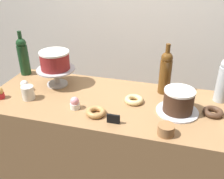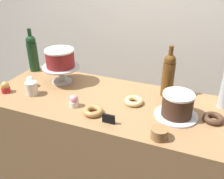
{
  "view_description": "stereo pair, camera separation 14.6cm",
  "coord_description": "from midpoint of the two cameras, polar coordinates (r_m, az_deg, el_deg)",
  "views": [
    {
      "loc": [
        0.35,
        -1.27,
        1.72
      ],
      "look_at": [
        0.0,
        0.0,
        1.02
      ],
      "focal_mm": 40.11,
      "sensor_mm": 36.0,
      "label": 1
    },
    {
      "loc": [
        0.48,
        -1.22,
        1.72
      ],
      "look_at": [
        0.0,
        0.0,
        1.02
      ],
      "focal_mm": 40.11,
      "sensor_mm": 36.0,
      "label": 2
    }
  ],
  "objects": [
    {
      "name": "chocolate_round_cake",
      "position": [
        1.42,
        17.59,
        -3.31
      ],
      "size": [
        0.17,
        0.17,
        0.13
      ],
      "color": "#3D2619",
      "rests_on": "silver_serving_platter"
    },
    {
      "name": "display_counter",
      "position": [
        1.82,
        2.39,
        -15.52
      ],
      "size": [
        1.56,
        0.61,
        0.94
      ],
      "color": "#997047",
      "rests_on": "ground_plane"
    },
    {
      "name": "white_layer_cake",
      "position": [
        1.71,
        -9.38,
        7.06
      ],
      "size": [
        0.19,
        0.19,
        0.12
      ],
      "color": "maroon",
      "rests_on": "cake_stand_pedestal"
    },
    {
      "name": "price_sign_chalkboard",
      "position": [
        1.32,
        2.38,
        -6.8
      ],
      "size": [
        0.07,
        0.01,
        0.05
      ],
      "color": "black",
      "rests_on": "display_counter"
    },
    {
      "name": "cake_stand_pedestal",
      "position": [
        1.74,
        -9.13,
        4.08
      ],
      "size": [
        0.26,
        0.26,
        0.12
      ],
      "color": "#B2B2B7",
      "rests_on": "display_counter"
    },
    {
      "name": "cookie_stack",
      "position": [
        1.26,
        14.06,
        -9.77
      ],
      "size": [
        0.08,
        0.08,
        0.05
      ],
      "color": "olive",
      "rests_on": "display_counter"
    },
    {
      "name": "cupcake_vanilla",
      "position": [
        1.75,
        -15.9,
        1.66
      ],
      "size": [
        0.06,
        0.06,
        0.07
      ],
      "color": "gold",
      "rests_on": "display_counter"
    },
    {
      "name": "coffee_cup_ceramic",
      "position": [
        1.64,
        -15.47,
        0.19
      ],
      "size": [
        0.08,
        0.08,
        0.09
      ],
      "color": "silver",
      "rests_on": "display_counter"
    },
    {
      "name": "cupcake_strawberry",
      "position": [
        1.47,
        -5.87,
        -2.7
      ],
      "size": [
        0.06,
        0.06,
        0.07
      ],
      "color": "white",
      "rests_on": "display_counter"
    },
    {
      "name": "donut_chocolate",
      "position": [
        1.48,
        24.79,
        -6.09
      ],
      "size": [
        0.11,
        0.11,
        0.03
      ],
      "color": "#472D1E",
      "rests_on": "display_counter"
    },
    {
      "name": "silver_serving_platter",
      "position": [
        1.45,
        17.19,
        -5.69
      ],
      "size": [
        0.24,
        0.24,
        0.01
      ],
      "color": "silver",
      "rests_on": "display_counter"
    },
    {
      "name": "donut_maple",
      "position": [
        1.4,
        -1.36,
        -5.03
      ],
      "size": [
        0.11,
        0.11,
        0.03
      ],
      "color": "#B27F47",
      "rests_on": "display_counter"
    },
    {
      "name": "wine_bottle_green",
      "position": [
        1.96,
        -15.65,
        8.1
      ],
      "size": [
        0.08,
        0.08,
        0.33
      ],
      "color": "#193D1E",
      "rests_on": "display_counter"
    },
    {
      "name": "wine_bottle_amber",
      "position": [
        1.58,
        15.33,
        3.29
      ],
      "size": [
        0.08,
        0.08,
        0.33
      ],
      "color": "#5B3814",
      "rests_on": "display_counter"
    },
    {
      "name": "donut_glazed",
      "position": [
        1.51,
        7.74,
        -2.71
      ],
      "size": [
        0.11,
        0.11,
        0.03
      ],
      "color": "#E0C17F",
      "rests_on": "display_counter"
    },
    {
      "name": "back_wall",
      "position": [
        2.21,
        10.82,
        16.67
      ],
      "size": [
        6.0,
        0.05,
        2.6
      ],
      "color": "silver",
      "rests_on": "ground_plane"
    },
    {
      "name": "cupcake_caramel",
      "position": [
        1.72,
        -20.95,
        0.39
      ],
      "size": [
        0.06,
        0.06,
        0.07
      ],
      "color": "red",
      "rests_on": "display_counter"
    }
  ]
}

